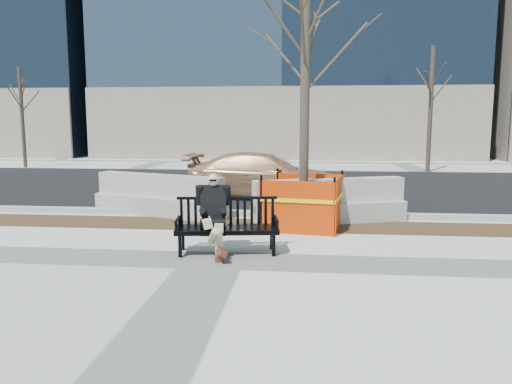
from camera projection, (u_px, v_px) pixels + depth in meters
The scene contains 12 objects.
ground at pixel (214, 260), 7.42m from camera, with size 120.00×120.00×0.00m, color beige.
mulch_strip at pixel (238, 225), 9.98m from camera, with size 40.00×1.20×0.02m, color #47301C.
asphalt_street at pixel (264, 186), 16.09m from camera, with size 60.00×10.40×0.01m, color black.
curb at pixel (243, 213), 10.91m from camera, with size 60.00×0.25×0.12m, color #9E9B93.
bench at pixel (227, 253), 7.83m from camera, with size 1.67×0.60×0.89m, color black, non-canonical shape.
seated_man at pixel (214, 252), 7.87m from camera, with size 0.54×0.90×1.26m, color black, non-canonical shape.
tree_fence at pixel (303, 227), 9.78m from camera, with size 2.19×2.19×5.47m, color #FF3E03, non-canonical shape.
sedan at pixel (263, 197), 13.64m from camera, with size 1.74×4.27×1.24m, color tan.
jersey_barrier_left at pixel (160, 215), 11.05m from camera, with size 3.23×0.65×0.93m, color #9E9C94, non-canonical shape.
jersey_barrier_right at pixel (329, 222), 10.22m from camera, with size 3.23×0.65×0.93m, color #A3A199, non-canonical shape.
far_tree_left at pixel (26, 167), 22.68m from camera, with size 1.82×1.82×4.91m, color #43352B, non-canonical shape.
far_tree_right at pixel (427, 171), 20.80m from camera, with size 2.07×2.07×5.60m, color #46372D, non-canonical shape.
Camera 1 is at (1.36, -7.10, 2.07)m, focal length 34.42 mm.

